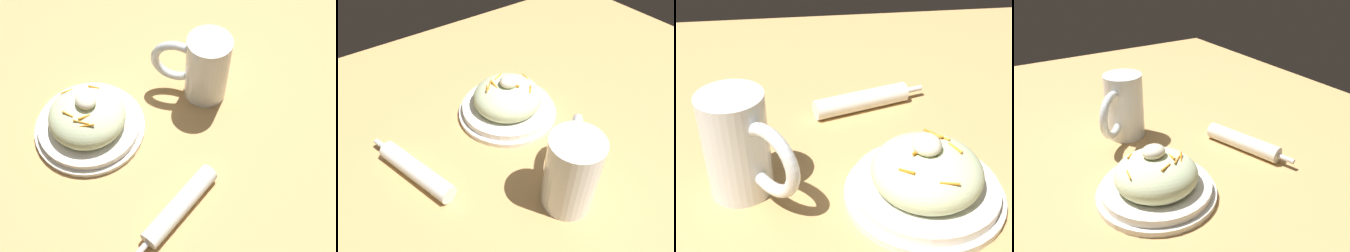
# 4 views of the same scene
# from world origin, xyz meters

# --- Properties ---
(ground_plane) EXTENTS (1.43, 1.43, 0.00)m
(ground_plane) POSITION_xyz_m (0.00, 0.00, 0.00)
(ground_plane) COLOR tan
(salad_plate) EXTENTS (0.22, 0.22, 0.10)m
(salad_plate) POSITION_xyz_m (-0.02, -0.24, 0.03)
(salad_plate) COLOR white
(salad_plate) RESTS_ON ground_plane
(beer_mug) EXTENTS (0.14, 0.13, 0.15)m
(beer_mug) POSITION_xyz_m (0.03, 0.00, 0.07)
(beer_mug) COLOR white
(beer_mug) RESTS_ON ground_plane
(napkin_roll) EXTENTS (0.08, 0.21, 0.04)m
(napkin_roll) POSITION_xyz_m (0.22, -0.20, 0.02)
(napkin_roll) COLOR white
(napkin_roll) RESTS_ON ground_plane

